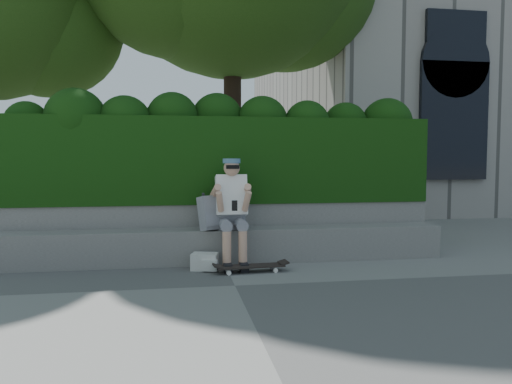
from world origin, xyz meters
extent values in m
plane|color=slate|center=(0.00, 0.00, 0.00)|extent=(80.00, 80.00, 0.00)
cube|color=gray|center=(0.00, 1.25, 0.23)|extent=(6.00, 0.45, 0.45)
cube|color=gray|center=(0.00, 1.73, 0.38)|extent=(6.00, 0.50, 0.75)
cube|color=black|center=(0.00, 1.95, 1.35)|extent=(6.00, 1.00, 1.20)
cylinder|color=black|center=(0.58, 5.01, 1.71)|extent=(0.36, 0.36, 3.42)
cube|color=slate|center=(0.09, 1.20, 0.56)|extent=(0.36, 0.26, 0.22)
cube|color=white|center=(0.09, 1.13, 0.90)|extent=(0.40, 0.32, 0.55)
sphere|color=tan|center=(0.09, 1.06, 1.26)|extent=(0.21, 0.21, 0.21)
cylinder|color=slate|center=(0.09, 1.08, 1.35)|extent=(0.23, 0.23, 0.06)
cube|color=black|center=(0.09, 0.78, 0.80)|extent=(0.07, 0.02, 0.13)
cylinder|color=tan|center=(-0.01, 0.76, 0.24)|extent=(0.11, 0.11, 0.47)
cylinder|color=tan|center=(0.19, 0.76, 0.24)|extent=(0.11, 0.11, 0.47)
cube|color=black|center=(-0.01, 0.70, 0.05)|extent=(0.10, 0.26, 0.10)
cube|color=black|center=(0.19, 0.70, 0.05)|extent=(0.10, 0.26, 0.10)
cube|color=black|center=(0.27, 0.59, 0.08)|extent=(0.84, 0.26, 0.02)
cylinder|color=silver|center=(-0.01, 0.48, 0.03)|extent=(0.06, 0.03, 0.06)
cylinder|color=silver|center=(-0.03, 0.66, 0.03)|extent=(0.06, 0.03, 0.06)
cylinder|color=silver|center=(0.56, 0.52, 0.03)|extent=(0.06, 0.03, 0.06)
cylinder|color=silver|center=(0.55, 0.70, 0.03)|extent=(0.06, 0.03, 0.06)
cube|color=#9F9FA3|center=(-0.17, 1.15, 0.67)|extent=(0.34, 0.29, 0.44)
cube|color=beige|center=(-0.28, 0.83, 0.10)|extent=(0.37, 0.30, 0.21)
camera|label=1|loc=(-0.65, -5.31, 1.40)|focal=35.00mm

